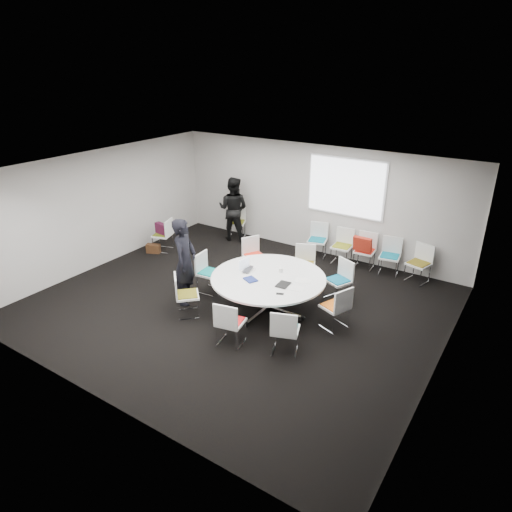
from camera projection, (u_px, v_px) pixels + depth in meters
The scene contains 31 objects.
room_shell at pixel (240, 243), 8.94m from camera, with size 8.08×7.08×2.88m.
conference_table at pixel (268, 285), 9.15m from camera, with size 2.30×2.30×0.73m.
projection_screen at pixel (346, 187), 11.06m from camera, with size 1.90×0.03×1.35m, color white.
chair_ring_a at pixel (335, 315), 8.62m from camera, with size 0.59×0.59×0.88m.
chair_ring_b at pixel (338, 288), 9.63m from camera, with size 0.60×0.60×0.88m.
chair_ring_c at pixel (304, 272), 10.35m from camera, with size 0.60×0.60×0.88m.
chair_ring_d at pixel (254, 263), 10.80m from camera, with size 0.61×0.62×0.88m.
chair_ring_e at pixel (209, 280), 9.97m from camera, with size 0.49×0.50×0.88m.
chair_ring_f at pixel (187, 303), 9.05m from camera, with size 0.64×0.64×0.88m.
chair_ring_g at pixel (231, 331), 8.12m from camera, with size 0.54×0.53×0.88m.
chair_ring_h at pixel (285, 339), 7.88m from camera, with size 0.59×0.58×0.88m.
chair_back_a at pixel (317, 247), 11.73m from camera, with size 0.56×0.55×0.88m.
chair_back_b at pixel (342, 253), 11.35m from camera, with size 0.49×0.48×0.88m.
chair_back_c at pixel (364, 257), 11.09m from camera, with size 0.49×0.48×0.88m.
chair_back_d at pixel (389, 263), 10.79m from camera, with size 0.52×0.51×0.88m.
chair_back_e at pixel (418, 270), 10.41m from camera, with size 0.56×0.55×0.88m.
chair_spare_left at pixel (163, 241), 12.10m from camera, with size 0.57×0.58×0.88m.
chair_person_back at pixel (237, 228), 13.00m from camera, with size 0.60×0.60×0.88m.
person_main at pixel (185, 262), 9.30m from camera, with size 0.67×0.44×1.83m, color black.
person_back at pixel (233, 209), 12.63m from camera, with size 0.87×0.68×1.79m, color black.
laptop at pixel (250, 270), 9.35m from camera, with size 0.36×0.23×0.03m, color #333338.
laptop_lid at pixel (244, 264), 9.35m from camera, with size 0.30×0.02×0.22m, color silver.
notebook_black at pixel (283, 285), 8.75m from camera, with size 0.22×0.30×0.02m, color black.
tablet_folio at pixel (250, 279), 8.94m from camera, with size 0.26×0.20×0.03m, color navy.
papers_right at pixel (303, 281), 8.92m from camera, with size 0.30×0.21×0.00m, color white.
papers_front at pixel (295, 288), 8.63m from camera, with size 0.30×0.21×0.00m, color white.
cup at pixel (281, 270), 9.26m from camera, with size 0.08×0.08×0.09m, color white.
phone at pixel (280, 294), 8.42m from camera, with size 0.14×0.07×0.01m, color black.
maroon_bag at pixel (162, 229), 11.97m from camera, with size 0.40×0.14×0.28m, color #4B142F.
brown_bag at pixel (153, 249), 12.02m from camera, with size 0.36×0.16×0.24m, color #402614.
red_jacket at pixel (362, 244), 10.75m from camera, with size 0.44×0.10×0.35m, color #A42214.
Camera 1 is at (4.90, -6.78, 4.73)m, focal length 32.00 mm.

